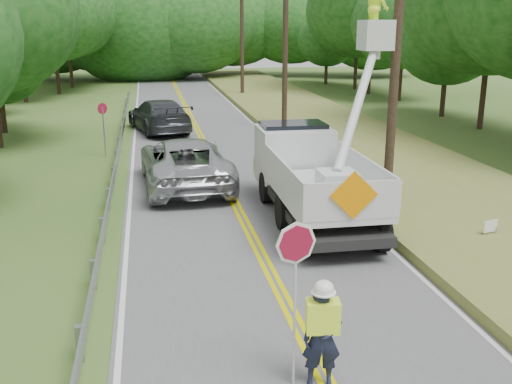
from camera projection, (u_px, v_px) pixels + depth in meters
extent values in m
plane|color=#32551B|center=(319.00, 369.00, 10.20)|extent=(140.00, 140.00, 0.00)
cube|color=#535356|center=(220.00, 173.00, 23.41)|extent=(7.20, 96.00, 0.02)
cube|color=#D7CD00|center=(217.00, 173.00, 23.39)|extent=(0.12, 96.00, 0.00)
cube|color=#D7CD00|center=(222.00, 173.00, 23.43)|extent=(0.12, 96.00, 0.00)
cube|color=silver|center=(132.00, 177.00, 22.80)|extent=(0.12, 96.00, 0.00)
cube|color=silver|center=(303.00, 169.00, 24.01)|extent=(0.12, 96.00, 0.00)
cube|color=gray|center=(80.00, 344.00, 10.32)|extent=(0.12, 0.14, 0.70)
cube|color=gray|center=(93.00, 275.00, 13.16)|extent=(0.12, 0.14, 0.70)
cube|color=gray|center=(102.00, 230.00, 15.99)|extent=(0.12, 0.14, 0.70)
cube|color=gray|center=(108.00, 199.00, 18.82)|extent=(0.12, 0.14, 0.70)
cube|color=gray|center=(113.00, 176.00, 21.65)|extent=(0.12, 0.14, 0.70)
cube|color=gray|center=(116.00, 158.00, 24.49)|extent=(0.12, 0.14, 0.70)
cube|color=gray|center=(119.00, 144.00, 27.32)|extent=(0.12, 0.14, 0.70)
cube|color=gray|center=(121.00, 133.00, 30.15)|extent=(0.12, 0.14, 0.70)
cube|color=gray|center=(123.00, 123.00, 32.99)|extent=(0.12, 0.14, 0.70)
cube|color=gray|center=(125.00, 115.00, 35.82)|extent=(0.12, 0.14, 0.70)
cube|color=gray|center=(126.00, 109.00, 38.65)|extent=(0.12, 0.14, 0.70)
cube|color=gray|center=(127.00, 103.00, 41.48)|extent=(0.12, 0.14, 0.70)
cube|color=gray|center=(128.00, 98.00, 44.32)|extent=(0.12, 0.14, 0.70)
cube|color=gray|center=(117.00, 157.00, 23.49)|extent=(0.05, 48.00, 0.34)
cylinder|color=black|center=(396.00, 50.00, 18.18)|extent=(0.30, 0.30, 10.00)
cylinder|color=black|center=(285.00, 38.00, 32.34)|extent=(0.30, 0.30, 10.00)
cylinder|color=black|center=(242.00, 33.00, 46.51)|extent=(0.30, 0.30, 10.00)
cube|color=olive|center=(387.00, 162.00, 24.62)|extent=(7.00, 96.00, 0.30)
cylinder|color=#332319|center=(2.00, 112.00, 31.76)|extent=(0.32, 0.32, 2.23)
cylinder|color=#332319|center=(24.00, 80.00, 43.98)|extent=(0.32, 0.32, 3.26)
ellipsoid|color=#114311|center=(18.00, 25.00, 42.87)|extent=(7.61, 7.61, 6.70)
cylinder|color=#332319|center=(57.00, 71.00, 49.01)|extent=(0.32, 0.32, 3.80)
ellipsoid|color=#114311|center=(52.00, 13.00, 47.72)|extent=(8.87, 8.87, 7.81)
cylinder|color=#332319|center=(71.00, 67.00, 53.86)|extent=(0.32, 0.32, 3.82)
ellipsoid|color=#114311|center=(66.00, 14.00, 52.56)|extent=(8.92, 8.92, 7.85)
cylinder|color=#332319|center=(483.00, 91.00, 32.65)|extent=(0.32, 0.32, 4.27)
cylinder|color=#332319|center=(443.00, 94.00, 37.34)|extent=(0.32, 0.32, 2.84)
ellipsoid|color=#114311|center=(448.00, 38.00, 36.37)|extent=(6.62, 6.62, 5.83)
cylinder|color=#332319|center=(400.00, 78.00, 44.85)|extent=(0.32, 0.32, 3.43)
ellipsoid|color=#114311|center=(404.00, 21.00, 43.68)|extent=(8.00, 8.00, 7.04)
cylinder|color=#332319|center=(370.00, 67.00, 49.06)|extent=(0.32, 0.32, 4.43)
cylinder|color=#332319|center=(356.00, 67.00, 52.62)|extent=(0.32, 0.32, 3.95)
ellipsoid|color=#114311|center=(358.00, 11.00, 51.28)|extent=(9.23, 9.23, 8.12)
cylinder|color=#332319|center=(326.00, 72.00, 57.00)|extent=(0.32, 0.32, 2.43)
ellipsoid|color=#114311|center=(327.00, 40.00, 56.18)|extent=(5.67, 5.67, 4.99)
ellipsoid|color=#114311|center=(2.00, 26.00, 60.39)|extent=(12.47, 9.35, 9.35)
ellipsoid|color=#114311|center=(51.00, 26.00, 60.62)|extent=(13.09, 9.82, 9.82)
ellipsoid|color=#114311|center=(98.00, 26.00, 60.65)|extent=(12.57, 9.43, 9.43)
ellipsoid|color=#114311|center=(140.00, 26.00, 61.16)|extent=(17.04, 12.78, 12.78)
ellipsoid|color=#114311|center=(194.00, 26.00, 60.47)|extent=(12.96, 9.72, 9.72)
ellipsoid|color=#114311|center=(233.00, 26.00, 64.48)|extent=(11.73, 8.80, 8.80)
ellipsoid|color=#114311|center=(292.00, 26.00, 64.84)|extent=(11.11, 8.33, 8.33)
ellipsoid|color=#114311|center=(328.00, 26.00, 64.69)|extent=(10.12, 7.59, 7.59)
ellipsoid|color=#114311|center=(375.00, 26.00, 63.61)|extent=(12.74, 9.56, 9.56)
imported|color=#191E33|center=(322.00, 338.00, 9.46)|extent=(0.69, 0.51, 1.75)
cube|color=#D9FF2E|center=(323.00, 316.00, 9.35)|extent=(0.58, 0.41, 0.53)
ellipsoid|color=white|center=(324.00, 288.00, 9.21)|extent=(0.33, 0.33, 0.26)
cylinder|color=#B7B7B7|center=(294.00, 317.00, 9.40)|extent=(0.04, 0.04, 2.44)
cylinder|color=maroon|center=(296.00, 243.00, 9.04)|extent=(0.69, 0.19, 0.70)
cylinder|color=black|center=(301.00, 237.00, 14.92)|extent=(0.33, 1.03, 1.02)
cylinder|color=black|center=(380.00, 233.00, 15.27)|extent=(0.33, 1.03, 1.02)
cylinder|color=black|center=(283.00, 212.00, 16.93)|extent=(0.33, 1.03, 1.02)
cylinder|color=black|center=(354.00, 208.00, 17.28)|extent=(0.33, 1.03, 1.02)
cylinder|color=black|center=(266.00, 187.00, 19.46)|extent=(0.33, 1.03, 1.02)
cylinder|color=black|center=(328.00, 184.00, 19.80)|extent=(0.33, 1.03, 1.02)
cube|color=black|center=(316.00, 204.00, 17.39)|extent=(2.32, 6.85, 0.27)
cube|color=silver|center=(324.00, 194.00, 16.54)|extent=(2.51, 4.93, 0.23)
cube|color=silver|center=(282.00, 178.00, 16.19)|extent=(0.12, 4.90, 0.96)
cube|color=silver|center=(365.00, 174.00, 16.59)|extent=(0.12, 4.90, 0.96)
cube|color=silver|center=(352.00, 201.00, 14.09)|extent=(2.45, 0.09, 0.96)
cube|color=silver|center=(294.00, 156.00, 19.88)|extent=(2.42, 2.05, 1.92)
cube|color=black|center=(293.00, 134.00, 19.89)|extent=(2.15, 1.41, 0.80)
cube|color=silver|center=(337.00, 187.00, 15.28)|extent=(0.97, 0.97, 0.85)
cube|color=silver|center=(376.00, 35.00, 17.94)|extent=(0.91, 0.91, 0.91)
imported|color=#D9FF2E|center=(377.00, 7.00, 17.71)|extent=(0.62, 0.80, 1.65)
cube|color=orange|center=(354.00, 195.00, 13.97)|extent=(1.21, 0.05, 1.21)
imported|color=#AFB0B6|center=(185.00, 162.00, 21.30)|extent=(3.26, 6.57, 1.79)
imported|color=#36393F|center=(159.00, 115.00, 32.17)|extent=(3.77, 6.47, 1.76)
cylinder|color=gray|center=(104.00, 132.00, 26.01)|extent=(0.06, 0.06, 2.27)
cylinder|color=maroon|center=(102.00, 109.00, 25.73)|extent=(0.41, 0.35, 0.52)
cube|color=white|center=(490.00, 226.00, 15.79)|extent=(0.46, 0.15, 0.33)
cylinder|color=gray|center=(483.00, 236.00, 15.84)|extent=(0.02, 0.02, 0.47)
cylinder|color=gray|center=(496.00, 235.00, 15.90)|extent=(0.02, 0.02, 0.47)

